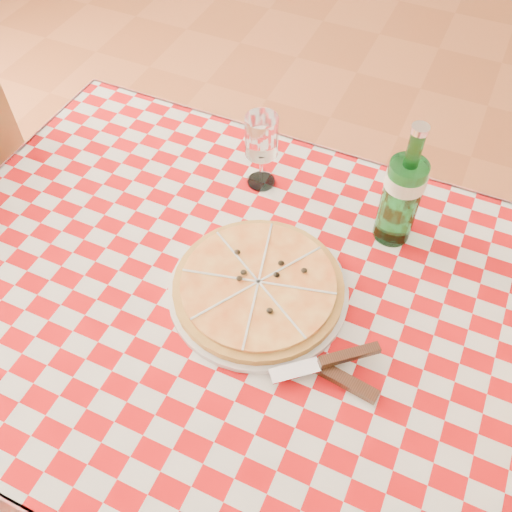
{
  "coord_description": "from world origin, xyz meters",
  "views": [
    {
      "loc": [
        0.24,
        -0.51,
        1.61
      ],
      "look_at": [
        -0.02,
        0.06,
        0.82
      ],
      "focal_mm": 40.0,
      "sensor_mm": 36.0,
      "label": 1
    }
  ],
  "objects_px": {
    "dining_table": "(253,332)",
    "wine_glass": "(261,152)",
    "pizza_plate": "(258,286)",
    "water_bottle": "(404,185)"
  },
  "relations": [
    {
      "from": "wine_glass",
      "to": "water_bottle",
      "type": "bearing_deg",
      "value": -4.92
    },
    {
      "from": "dining_table",
      "to": "pizza_plate",
      "type": "distance_m",
      "value": 0.12
    },
    {
      "from": "pizza_plate",
      "to": "dining_table",
      "type": "bearing_deg",
      "value": -88.9
    },
    {
      "from": "dining_table",
      "to": "pizza_plate",
      "type": "bearing_deg",
      "value": 91.1
    },
    {
      "from": "dining_table",
      "to": "wine_glass",
      "type": "xyz_separation_m",
      "value": [
        -0.11,
        0.29,
        0.18
      ]
    },
    {
      "from": "wine_glass",
      "to": "dining_table",
      "type": "bearing_deg",
      "value": -68.71
    },
    {
      "from": "pizza_plate",
      "to": "wine_glass",
      "type": "distance_m",
      "value": 0.29
    },
    {
      "from": "pizza_plate",
      "to": "wine_glass",
      "type": "bearing_deg",
      "value": 113.19
    },
    {
      "from": "water_bottle",
      "to": "dining_table",
      "type": "bearing_deg",
      "value": -124.04
    },
    {
      "from": "wine_glass",
      "to": "pizza_plate",
      "type": "bearing_deg",
      "value": -66.81
    }
  ]
}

